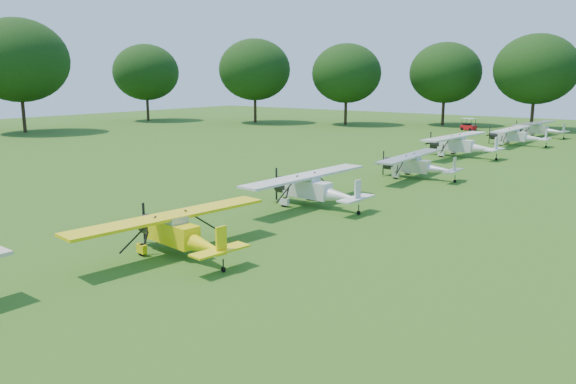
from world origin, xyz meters
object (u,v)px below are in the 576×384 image
(aircraft_2, at_px, (179,231))
(aircraft_4, at_px, (417,164))
(aircraft_3, at_px, (314,187))
(aircraft_7, at_px, (539,128))
(aircraft_5, at_px, (461,144))
(aircraft_6, at_px, (516,135))
(golf_cart, at_px, (468,126))

(aircraft_2, distance_m, aircraft_4, 22.44)
(aircraft_3, bearing_deg, aircraft_7, 92.08)
(aircraft_5, xyz_separation_m, aircraft_7, (1.25, 22.19, -0.12))
(aircraft_2, height_order, aircraft_5, aircraft_5)
(aircraft_5, bearing_deg, aircraft_2, -83.75)
(aircraft_6, height_order, golf_cart, aircraft_6)
(aircraft_2, distance_m, aircraft_7, 57.27)
(aircraft_2, relative_size, golf_cart, 4.31)
(aircraft_2, relative_size, aircraft_7, 0.95)
(aircraft_3, bearing_deg, golf_cart, 103.29)
(aircraft_2, relative_size, aircraft_3, 0.94)
(aircraft_3, xyz_separation_m, aircraft_6, (0.79, 36.48, 0.01))
(aircraft_4, relative_size, aircraft_5, 0.86)
(aircraft_4, relative_size, aircraft_6, 0.93)
(aircraft_3, relative_size, aircraft_5, 0.91)
(aircraft_4, bearing_deg, aircraft_6, 87.57)
(aircraft_6, height_order, aircraft_7, aircraft_6)
(aircraft_2, relative_size, aircraft_6, 0.94)
(aircraft_4, xyz_separation_m, aircraft_6, (-0.00, 24.67, 0.08))
(aircraft_2, height_order, aircraft_4, aircraft_2)
(aircraft_3, relative_size, aircraft_7, 1.01)
(aircraft_4, relative_size, aircraft_7, 0.95)
(aircraft_2, distance_m, aircraft_6, 47.10)
(aircraft_5, bearing_deg, aircraft_7, 90.77)
(aircraft_4, distance_m, golf_cart, 39.78)
(aircraft_4, distance_m, aircraft_7, 34.84)
(aircraft_2, relative_size, aircraft_5, 0.86)
(aircraft_2, xyz_separation_m, aircraft_4, (0.10, 22.44, -0.00))
(aircraft_3, xyz_separation_m, aircraft_7, (0.56, 46.65, -0.02))
(aircraft_4, bearing_deg, aircraft_2, -92.69)
(aircraft_3, height_order, aircraft_4, aircraft_3)
(aircraft_5, distance_m, golf_cart, 27.24)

